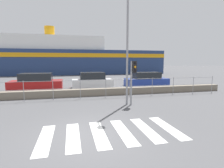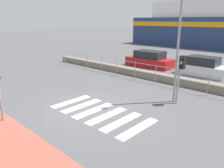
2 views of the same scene
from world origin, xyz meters
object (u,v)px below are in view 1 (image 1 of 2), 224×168
parked_car_white (92,81)px  parked_car_blue (146,80)px  ferry_boat (69,59)px  parked_car_red (36,83)px  streetlamp (128,32)px  traffic_light_far (133,73)px

parked_car_white → parked_car_blue: parked_car_white is taller
ferry_boat → parked_car_red: 19.24m
streetlamp → ferry_boat: size_ratio=0.19×
streetlamp → parked_car_red: bearing=131.2°
traffic_light_far → parked_car_red: traffic_light_far is taller
parked_car_red → parked_car_white: parked_car_white is taller
ferry_boat → parked_car_white: bearing=-83.2°
ferry_boat → parked_car_red: bearing=-98.3°
ferry_boat → parked_car_blue: size_ratio=8.15×
streetlamp → parked_car_blue: (4.39, 7.10, -3.54)m
parked_car_white → streetlamp: bearing=-80.4°
ferry_boat → parked_car_white: size_ratio=9.39×
traffic_light_far → parked_car_blue: 8.29m
parked_car_blue → traffic_light_far: bearing=-119.8°
parked_car_white → parked_car_red: bearing=180.0°
streetlamp → parked_car_red: streetlamp is taller
parked_car_red → streetlamp: bearing=-48.8°
streetlamp → ferry_boat: bearing=97.6°
traffic_light_far → ferry_boat: bearing=98.3°
streetlamp → parked_car_blue: size_ratio=1.56×
streetlamp → parked_car_red: (-6.21, 7.10, -3.51)m
streetlamp → parked_car_blue: 9.07m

